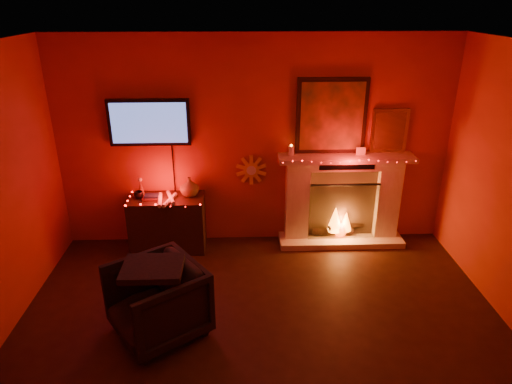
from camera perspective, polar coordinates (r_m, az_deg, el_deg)
The scene contains 6 objects.
room at distance 3.52m, azimuth 1.34°, elevation -6.08°, with size 5.00×5.00×5.00m.
fireplace at distance 6.08m, azimuth 10.72°, elevation 0.13°, with size 1.72×0.40×2.18m.
tv at distance 5.80m, azimuth -13.18°, elevation 8.43°, with size 1.00×0.07×1.24m.
sunburst_clock at distance 5.92m, azimuth -0.60°, elevation 2.76°, with size 0.40×0.03×0.40m.
console_table at distance 6.03m, azimuth -10.88°, elevation -3.58°, with size 0.95×0.55×0.97m.
armchair at distance 4.62m, azimuth -12.25°, elevation -13.17°, with size 0.80×0.82×0.74m, color black.
Camera 1 is at (-0.20, -3.06, 3.08)m, focal length 32.00 mm.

